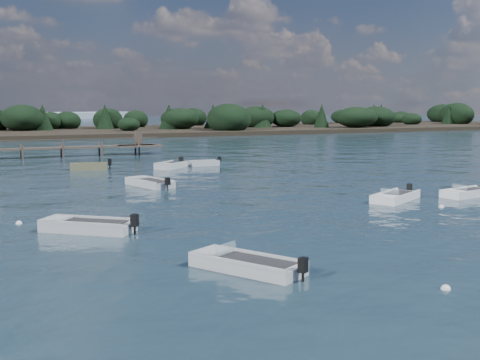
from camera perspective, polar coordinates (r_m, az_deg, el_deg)
name	(u,v)px	position (r m, az deg, el deg)	size (l,w,h in m)	color
ground	(86,148)	(82.53, -14.41, 2.93)	(400.00, 400.00, 0.00)	#152732
dinghy_extra_b	(171,166)	(55.64, -6.56, 1.29)	(3.59, 3.47, 1.16)	#B3B8BA
dinghy_near_olive	(247,267)	(21.61, 0.64, -8.21)	(3.41, 4.38, 1.10)	#B3B8BA
dinghy_mid_white_a	(395,198)	(38.03, 14.52, -1.70)	(4.44, 3.44, 1.06)	white
dinghy_mid_grey	(88,228)	(28.90, -14.23, -4.44)	(4.34, 3.94, 1.17)	#B3B8BA
tender_far_white	(89,168)	(55.53, -14.12, 1.12)	(3.69, 1.92, 1.24)	olive
tender_far_grey_b	(204,164)	(57.45, -3.41, 1.50)	(3.14, 1.20, 1.07)	#B3B8BA
dinghy_mid_white_b	(467,194)	(41.20, 20.76, -1.26)	(4.28, 2.15, 1.04)	white
dinghy_extra_a	(150,184)	(43.70, -8.57, -0.39)	(2.76, 4.62, 1.09)	#B3B8BA
buoy_a	(446,289)	(20.64, 18.92, -9.78)	(0.32, 0.32, 0.32)	white
buoy_b	(441,207)	(36.36, 18.56, -2.47)	(0.32, 0.32, 0.32)	white
buoy_c	(19,224)	(31.72, -20.23, -3.93)	(0.32, 0.32, 0.32)	white
buoy_d	(449,192)	(42.77, 19.19, -1.08)	(0.32, 0.32, 0.32)	white
far_headland	(173,122)	(127.30, -6.38, 5.45)	(190.00, 40.00, 5.80)	black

